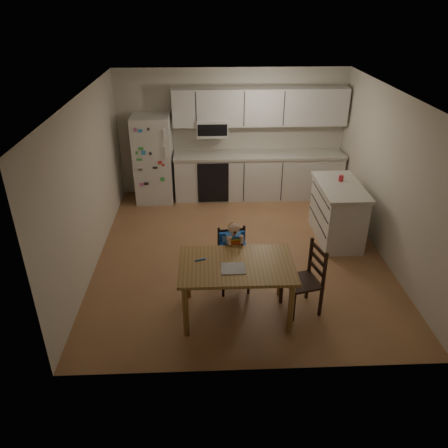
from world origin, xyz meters
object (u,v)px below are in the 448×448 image
refrigerator (153,159)px  chair_side (309,274)px  kitchen_island (337,212)px  chair_booster (233,248)px  dining_table (237,271)px  red_cup (341,178)px

refrigerator → chair_side: (2.32, -3.60, -0.31)m
refrigerator → kitchen_island: bearing=-28.4°
chair_booster → dining_table: bearing=-96.8°
dining_table → chair_booster: (-0.01, 0.61, -0.03)m
red_cup → dining_table: size_ratio=0.07×
kitchen_island → dining_table: bearing=-133.3°
dining_table → kitchen_island: bearing=46.7°
chair_side → red_cup: bearing=141.5°
refrigerator → chair_booster: refrigerator is taller
red_cup → kitchen_island: bearing=-103.8°
kitchen_island → red_cup: 0.56m
kitchen_island → dining_table: 2.67m
kitchen_island → refrigerator: bearing=151.6°
red_cup → chair_side: (-0.93, -2.04, -0.48)m
kitchen_island → red_cup: size_ratio=13.33×
kitchen_island → red_cup: bearing=76.2°
kitchen_island → dining_table: size_ratio=0.92×
chair_side → dining_table: bearing=-99.7°
red_cup → chair_side: size_ratio=0.10×
red_cup → chair_side: 2.29m
kitchen_island → chair_booster: (-1.83, -1.32, 0.14)m
dining_table → chair_booster: 0.61m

